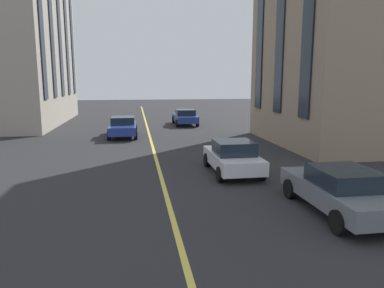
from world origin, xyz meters
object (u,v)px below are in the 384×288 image
car_white_mid (233,157)px  car_blue_parked_a (185,117)px  car_grey_near (340,190)px  car_blue_far (123,126)px

car_white_mid → car_blue_parked_a: 17.07m
car_grey_near → car_blue_far: (16.02, 6.74, 0.00)m
car_white_mid → car_grey_near: 5.32m
car_blue_far → car_blue_parked_a: (6.02, -5.22, 0.00)m
car_white_mid → car_grey_near: car_white_mid is taller
car_grey_near → car_white_mid: bearing=20.6°
car_white_mid → car_blue_parked_a: (17.06, -0.35, 0.00)m
car_grey_near → car_blue_parked_a: 22.10m
car_grey_near → car_blue_far: 17.38m
car_white_mid → car_grey_near: bearing=-159.4°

